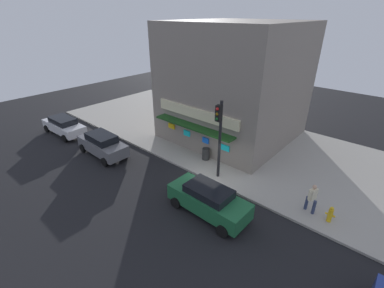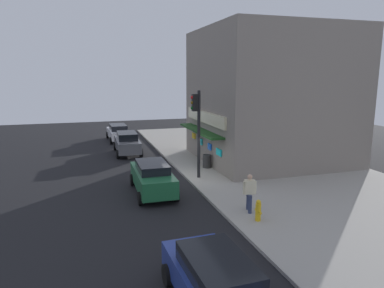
# 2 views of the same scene
# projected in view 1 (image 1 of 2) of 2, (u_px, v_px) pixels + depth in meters

# --- Properties ---
(ground_plane) EXTENTS (57.80, 57.80, 0.00)m
(ground_plane) POSITION_uv_depth(u_px,v_px,m) (210.00, 182.00, 16.75)
(ground_plane) COLOR black
(sidewalk) EXTENTS (38.53, 11.76, 0.14)m
(sidewalk) POSITION_uv_depth(u_px,v_px,m) (256.00, 148.00, 20.68)
(sidewalk) COLOR #A39E93
(sidewalk) RESTS_ON ground_plane
(corner_building) EXTENTS (9.34, 10.24, 8.96)m
(corner_building) POSITION_uv_depth(u_px,v_px,m) (235.00, 82.00, 21.09)
(corner_building) COLOR gray
(corner_building) RESTS_ON sidewalk
(traffic_light) EXTENTS (0.32, 0.58, 5.04)m
(traffic_light) POSITION_uv_depth(u_px,v_px,m) (219.00, 131.00, 15.57)
(traffic_light) COLOR black
(traffic_light) RESTS_ON sidewalk
(fire_hydrant) EXTENTS (0.47, 0.23, 0.90)m
(fire_hydrant) POSITION_uv_depth(u_px,v_px,m) (330.00, 214.00, 13.23)
(fire_hydrant) COLOR gold
(fire_hydrant) RESTS_ON sidewalk
(trash_can) EXTENTS (0.53, 0.53, 0.84)m
(trash_can) POSITION_uv_depth(u_px,v_px,m) (206.00, 154.00, 18.87)
(trash_can) COLOR #2D2D2D
(trash_can) RESTS_ON sidewalk
(pedestrian) EXTENTS (0.62, 0.60, 1.68)m
(pedestrian) POSITION_uv_depth(u_px,v_px,m) (312.00, 197.00, 13.68)
(pedestrian) COLOR navy
(pedestrian) RESTS_ON sidewalk
(potted_plant_by_doorway) EXTENTS (0.66, 0.66, 1.00)m
(potted_plant_by_doorway) POSITION_uv_depth(u_px,v_px,m) (202.00, 143.00, 20.06)
(potted_plant_by_doorway) COLOR #59595B
(potted_plant_by_doorway) RESTS_ON sidewalk
(potted_plant_by_window) EXTENTS (0.59, 0.59, 0.89)m
(potted_plant_by_window) POSITION_uv_depth(u_px,v_px,m) (183.00, 136.00, 21.39)
(potted_plant_by_window) COLOR gray
(potted_plant_by_window) RESTS_ON sidewalk
(parked_car_grey) EXTENTS (4.42, 1.97, 1.67)m
(parked_car_grey) POSITION_uv_depth(u_px,v_px,m) (102.00, 144.00, 19.57)
(parked_car_grey) COLOR slate
(parked_car_grey) RESTS_ON ground_plane
(parked_car_green) EXTENTS (4.49, 1.99, 1.62)m
(parked_car_green) POSITION_uv_depth(u_px,v_px,m) (208.00, 200.00, 13.82)
(parked_car_green) COLOR #1E6038
(parked_car_green) RESTS_ON ground_plane
(parked_car_white) EXTENTS (4.63, 2.03, 1.50)m
(parked_car_white) POSITION_uv_depth(u_px,v_px,m) (64.00, 125.00, 23.00)
(parked_car_white) COLOR silver
(parked_car_white) RESTS_ON ground_plane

